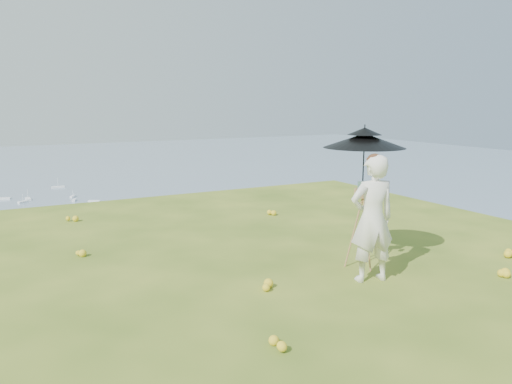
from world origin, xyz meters
TOP-DOWN VIEW (x-y plane):
  - ground at (0.00, 0.00)m, footprint 14.00×14.00m
  - shoreline_tier at (0.00, 75.00)m, footprint 170.00×28.00m
  - bay_water at (0.00, 240.00)m, footprint 700.00×700.00m
  - slope_trees at (0.00, 35.00)m, footprint 110.00×50.00m
  - harbor_town at (0.00, 75.00)m, footprint 110.00×22.00m
  - wildflowers at (0.00, 0.25)m, footprint 10.00×10.50m
  - painter at (1.67, -1.00)m, footprint 0.76×0.58m
  - field_easel at (1.95, -0.45)m, footprint 0.67×0.67m
  - sun_umbrella at (1.95, -0.42)m, footprint 1.61×1.61m
  - painter_cap at (1.67, -1.00)m, footprint 0.28×0.31m

SIDE VIEW (x-z plane):
  - shoreline_tier at x=0.00m, z-range -40.00..-32.00m
  - bay_water at x=0.00m, z-range -34.00..-34.00m
  - harbor_town at x=0.00m, z-range -32.00..-27.00m
  - slope_trees at x=0.00m, z-range -18.00..-12.00m
  - ground at x=0.00m, z-range 0.00..0.00m
  - wildflowers at x=0.00m, z-range 0.00..0.12m
  - field_easel at x=1.95m, z-range 0.00..1.39m
  - painter at x=1.67m, z-range 0.00..1.87m
  - sun_umbrella at x=1.95m, z-range 1.15..2.26m
  - painter_cap at x=1.67m, z-range 1.76..1.86m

